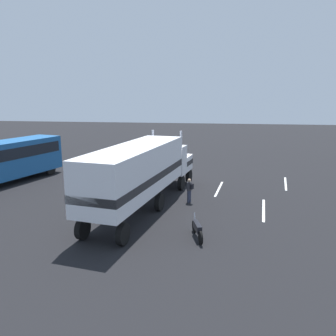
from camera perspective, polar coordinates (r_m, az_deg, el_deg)
The scene contains 8 objects.
ground_plane at distance 28.19m, azimuth 1.35°, elevation -2.44°, with size 120.00×120.00×0.00m, color black.
lane_stripe_near at distance 26.61m, azimuth 8.48°, elevation -3.44°, with size 4.40×0.16×0.01m, color silver.
lane_stripe_mid at distance 22.42m, azimuth 15.65°, elevation -6.74°, with size 4.40×0.16×0.01m, color silver.
lane_stripe_far at distance 29.45m, azimuth 19.00°, elevation -2.46°, with size 4.40×0.16×0.01m, color silver.
semi_truck at distance 21.34m, azimuth -4.18°, elevation -0.25°, with size 14.38×4.89×4.50m.
person_bystander at distance 22.89m, azimuth 3.59°, elevation -3.59°, with size 0.43×0.48×1.63m.
parked_bus at distance 30.35m, azimuth -26.03°, elevation 1.37°, with size 11.28×5.46×3.40m.
motorcycle at distance 17.49m, azimuth 4.90°, elevation -10.10°, with size 2.05×0.70×1.12m.
Camera 1 is at (-27.07, -3.40, 7.08)m, focal length 36.58 mm.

